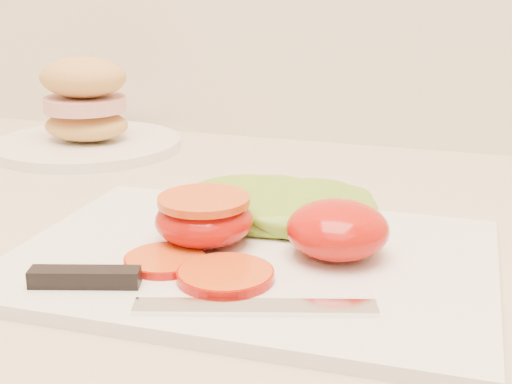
% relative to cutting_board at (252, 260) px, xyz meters
% --- Properties ---
extents(cutting_board, '(0.35, 0.26, 0.01)m').
position_rel_cutting_board_xyz_m(cutting_board, '(0.00, 0.00, 0.00)').
color(cutting_board, white).
rests_on(cutting_board, counter).
extents(tomato_half_dome, '(0.08, 0.08, 0.04)m').
position_rel_cutting_board_xyz_m(tomato_half_dome, '(0.06, 0.02, 0.03)').
color(tomato_half_dome, '#B91009').
rests_on(tomato_half_dome, cutting_board).
extents(tomato_half_cut, '(0.08, 0.08, 0.04)m').
position_rel_cutting_board_xyz_m(tomato_half_cut, '(-0.04, 0.01, 0.03)').
color(tomato_half_cut, '#B91009').
rests_on(tomato_half_cut, cutting_board).
extents(tomato_slice_0, '(0.06, 0.06, 0.01)m').
position_rel_cutting_board_xyz_m(tomato_slice_0, '(-0.00, -0.05, 0.01)').
color(tomato_slice_0, '#D35E1D').
rests_on(tomato_slice_0, cutting_board).
extents(tomato_slice_1, '(0.06, 0.06, 0.01)m').
position_rel_cutting_board_xyz_m(tomato_slice_1, '(-0.05, -0.04, 0.01)').
color(tomato_slice_1, '#D35E1D').
rests_on(tomato_slice_1, cutting_board).
extents(lettuce_leaf_0, '(0.16, 0.12, 0.03)m').
position_rel_cutting_board_xyz_m(lettuce_leaf_0, '(-0.02, 0.07, 0.02)').
color(lettuce_leaf_0, '#71A22B').
rests_on(lettuce_leaf_0, cutting_board).
extents(lettuce_leaf_1, '(0.15, 0.15, 0.03)m').
position_rel_cutting_board_xyz_m(lettuce_leaf_1, '(0.03, 0.08, 0.02)').
color(lettuce_leaf_1, '#71A22B').
rests_on(lettuce_leaf_1, cutting_board).
extents(knife, '(0.23, 0.06, 0.01)m').
position_rel_cutting_board_xyz_m(knife, '(-0.04, -0.09, 0.01)').
color(knife, silver).
rests_on(knife, cutting_board).
extents(sandwich_plate, '(0.22, 0.22, 0.11)m').
position_rel_cutting_board_xyz_m(sandwich_plate, '(-0.30, 0.27, 0.03)').
color(sandwich_plate, white).
rests_on(sandwich_plate, counter).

